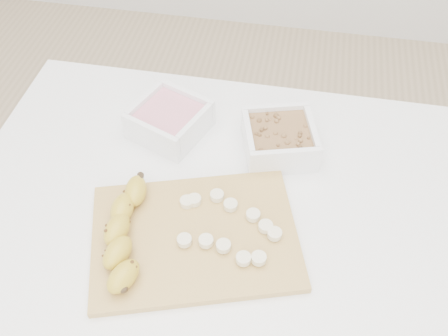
% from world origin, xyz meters
% --- Properties ---
extents(table, '(1.00, 0.70, 0.75)m').
position_xyz_m(table, '(0.00, 0.00, 0.65)').
color(table, white).
rests_on(table, ground).
extents(bowl_yogurt, '(0.18, 0.18, 0.06)m').
position_xyz_m(bowl_yogurt, '(-0.14, 0.16, 0.78)').
color(bowl_yogurt, white).
rests_on(bowl_yogurt, table).
extents(bowl_granola, '(0.17, 0.17, 0.06)m').
position_xyz_m(bowl_granola, '(0.09, 0.15, 0.78)').
color(bowl_granola, white).
rests_on(bowl_granola, table).
extents(cutting_board, '(0.42, 0.35, 0.01)m').
position_xyz_m(cutting_board, '(-0.03, -0.09, 0.76)').
color(cutting_board, tan).
rests_on(cutting_board, table).
extents(banana, '(0.06, 0.23, 0.04)m').
position_xyz_m(banana, '(-0.14, -0.12, 0.78)').
color(banana, gold).
rests_on(banana, cutting_board).
extents(banana_slices, '(0.19, 0.15, 0.02)m').
position_xyz_m(banana_slices, '(0.03, -0.07, 0.77)').
color(banana_slices, beige).
rests_on(banana_slices, cutting_board).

